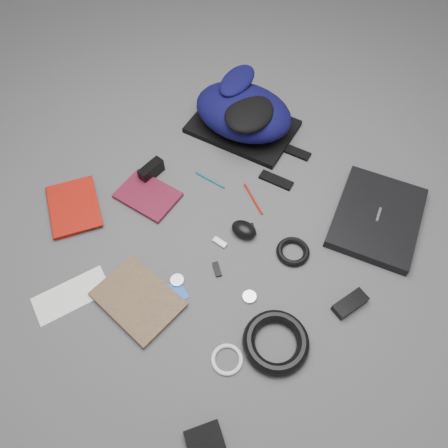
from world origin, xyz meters
TOP-DOWN VIEW (x-y plane):
  - ground at (0.00, 0.00)m, footprint 4.00×4.00m
  - backpack at (0.36, 0.33)m, footprint 0.45×0.52m
  - laptop at (0.44, -0.31)m, footprint 0.45×0.42m
  - textbook_red at (-0.46, 0.42)m, footprint 0.24×0.28m
  - comic_book at (-0.48, -0.06)m, footprint 0.23×0.29m
  - envelope at (-0.54, 0.10)m, footprint 0.25×0.14m
  - dvd_case at (-0.14, 0.28)m, footprint 0.21×0.25m
  - compact_camera at (-0.07, 0.35)m, footprint 0.11×0.06m
  - sticker_disc at (-0.09, 0.24)m, footprint 0.12×0.12m
  - pen_teal at (0.09, 0.20)m, footprint 0.05×0.13m
  - pen_red at (0.16, 0.03)m, footprint 0.05×0.15m
  - id_badge at (-0.27, -0.10)m, footprint 0.06×0.08m
  - usb_black at (-0.12, -0.12)m, footprint 0.04×0.06m
  - usb_silver at (-0.05, -0.04)m, footprint 0.03×0.05m
  - key_fob at (0.06, -0.07)m, footprint 0.04×0.05m
  - mouse at (0.04, -0.06)m, footprint 0.09×0.11m
  - headphone_left at (-0.25, -0.07)m, footprint 0.06×0.06m
  - headphone_right at (-0.10, -0.26)m, footprint 0.05×0.05m
  - cable_coil at (0.12, -0.23)m, footprint 0.11×0.11m
  - power_brick at (0.13, -0.47)m, footprint 0.12×0.06m
  - power_cord_coil at (-0.14, -0.42)m, footprint 0.26×0.26m
  - pouch at (-0.46, -0.51)m, footprint 0.12×0.12m
  - white_cable_coil at (-0.28, -0.37)m, footprint 0.12×0.12m

SIDE VIEW (x-z plane):
  - ground at x=0.00m, z-range 0.00..0.00m
  - sticker_disc at x=-0.09m, z-range 0.00..0.00m
  - id_badge at x=-0.27m, z-range 0.00..0.00m
  - envelope at x=-0.54m, z-range 0.00..0.00m
  - pen_teal at x=0.09m, z-range 0.00..0.01m
  - pen_red at x=0.16m, z-range 0.00..0.01m
  - usb_black at x=-0.12m, z-range 0.00..0.01m
  - usb_silver at x=-0.05m, z-range 0.00..0.01m
  - headphone_right at x=-0.10m, z-range 0.00..0.01m
  - headphone_left at x=-0.25m, z-range 0.00..0.01m
  - white_cable_coil at x=-0.28m, z-range 0.00..0.01m
  - key_fob at x=0.06m, z-range 0.00..0.01m
  - dvd_case at x=-0.14m, z-range 0.00..0.02m
  - comic_book at x=-0.48m, z-range 0.00..0.02m
  - cable_coil at x=0.12m, z-range 0.00..0.02m
  - pouch at x=-0.46m, z-range 0.00..0.03m
  - textbook_red at x=-0.46m, z-range 0.00..0.03m
  - power_brick at x=0.13m, z-range 0.00..0.03m
  - laptop at x=0.44m, z-range 0.00..0.04m
  - power_cord_coil at x=-0.14m, z-range 0.00..0.04m
  - mouse at x=0.04m, z-range 0.00..0.05m
  - compact_camera at x=-0.07m, z-range 0.00..0.06m
  - backpack at x=0.36m, z-range 0.00..0.18m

